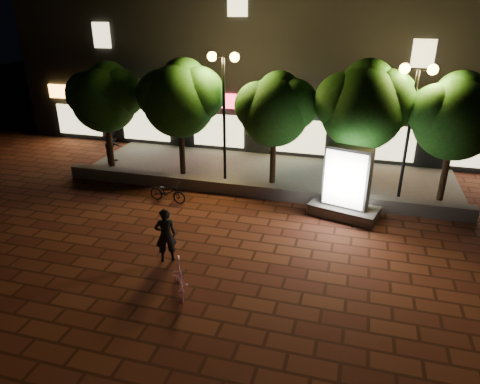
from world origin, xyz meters
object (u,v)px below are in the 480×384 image
(tree_right, at_px, (365,103))
(scooter_parked, at_px, (168,192))
(street_lamp_right, at_px, (414,98))
(pedestrian, at_px, (113,143))
(tree_mid, at_px, (276,107))
(rider, at_px, (166,235))
(ad_kiosk, at_px, (346,189))
(scooter_pink, at_px, (180,277))
(street_lamp_left, at_px, (224,85))
(tree_far_left, at_px, (106,95))
(tree_far_right, at_px, (458,114))
(tree_left, at_px, (181,96))

(tree_right, relative_size, scooter_parked, 3.37)
(street_lamp_right, xyz_separation_m, pedestrian, (-12.63, 0.64, -2.88))
(tree_mid, bearing_deg, scooter_parked, -140.78)
(rider, distance_m, pedestrian, 9.16)
(ad_kiosk, relative_size, scooter_pink, 1.71)
(tree_mid, distance_m, street_lamp_right, 5.00)
(street_lamp_left, relative_size, rider, 3.09)
(street_lamp_left, bearing_deg, scooter_pink, -81.24)
(ad_kiosk, bearing_deg, tree_far_left, 167.72)
(street_lamp_left, bearing_deg, pedestrian, 173.51)
(tree_far_right, relative_size, scooter_parked, 3.17)
(tree_mid, xyz_separation_m, street_lamp_right, (4.95, -0.26, 0.68))
(tree_right, bearing_deg, rider, -127.60)
(ad_kiosk, height_order, pedestrian, ad_kiosk)
(tree_mid, distance_m, scooter_parked, 5.34)
(pedestrian, bearing_deg, scooter_pink, -153.90)
(tree_left, bearing_deg, street_lamp_right, -1.68)
(tree_right, relative_size, pedestrian, 2.71)
(ad_kiosk, bearing_deg, tree_mid, 142.61)
(tree_far_left, relative_size, scooter_parked, 3.08)
(tree_far_left, bearing_deg, rider, -49.58)
(street_lamp_left, relative_size, ad_kiosk, 2.01)
(tree_far_left, height_order, tree_far_right, tree_far_right)
(scooter_parked, relative_size, pedestrian, 0.81)
(tree_far_left, relative_size, tree_mid, 1.03)
(tree_left, bearing_deg, scooter_pink, -68.51)
(tree_mid, relative_size, tree_far_right, 0.95)
(tree_mid, bearing_deg, tree_far_left, 180.00)
(scooter_parked, bearing_deg, ad_kiosk, -78.90)
(tree_mid, distance_m, tree_far_right, 6.50)
(tree_far_left, height_order, ad_kiosk, tree_far_left)
(tree_mid, xyz_separation_m, tree_far_right, (6.50, 0.00, 0.15))
(tree_far_right, height_order, rider, tree_far_right)
(tree_far_left, bearing_deg, scooter_parked, -35.69)
(tree_mid, distance_m, tree_right, 3.32)
(tree_mid, relative_size, scooter_parked, 2.99)
(street_lamp_left, height_order, pedestrian, street_lamp_left)
(scooter_parked, bearing_deg, tree_far_left, 60.30)
(tree_far_right, height_order, scooter_pink, tree_far_right)
(tree_far_left, distance_m, tree_far_right, 14.00)
(tree_left, bearing_deg, tree_far_right, -0.00)
(tree_left, xyz_separation_m, pedestrian, (-3.69, 0.38, -2.43))
(scooter_pink, relative_size, scooter_parked, 1.00)
(street_lamp_right, distance_m, scooter_pink, 10.23)
(pedestrian, bearing_deg, street_lamp_left, -109.70)
(ad_kiosk, height_order, scooter_parked, ad_kiosk)
(tree_mid, distance_m, pedestrian, 8.00)
(tree_right, xyz_separation_m, scooter_parked, (-6.82, -2.86, -3.17))
(street_lamp_right, xyz_separation_m, rider, (-6.77, -6.40, -3.06))
(tree_mid, height_order, tree_far_right, tree_far_right)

